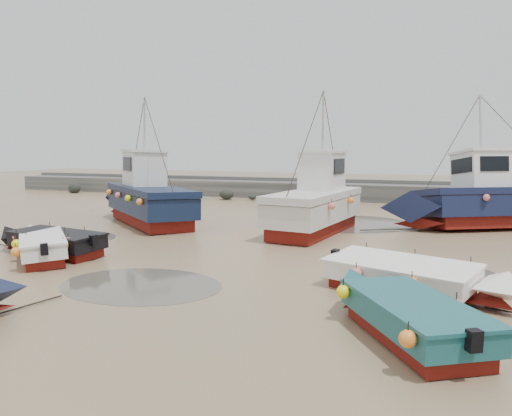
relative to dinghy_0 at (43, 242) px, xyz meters
The scene contains 14 objects.
ground 6.98m from the dinghy_0, ahead, with size 120.00×120.00×0.00m, color #9B795B.
seawall 23.70m from the dinghy_0, 72.89° to the left, with size 60.00×4.92×1.50m.
puddle_a 5.36m from the dinghy_0, 18.36° to the right, with size 4.63×4.63×0.01m, color #544F44.
puddle_b 12.62m from the dinghy_0, 12.20° to the left, with size 4.13×4.13×0.01m, color #544F44.
puddle_c 4.03m from the dinghy_0, 120.87° to the left, with size 4.21×4.21×0.01m, color #544F44.
puddle_d 14.43m from the dinghy_0, 54.14° to the left, with size 5.87×5.87×0.01m, color #544F44.
dinghy_0 is the anchor object (origin of this frame).
dinghy_2 12.44m from the dinghy_0, 13.47° to the right, with size 3.84×5.19×1.43m.
dinghy_4 0.61m from the dinghy_0, 110.37° to the left, with size 5.94×2.40×1.43m.
dinghy_5 12.11m from the dinghy_0, ahead, with size 5.94×3.16×1.43m.
cabin_boat_0 8.29m from the dinghy_0, 98.83° to the left, with size 8.64×7.38×6.22m.
cabin_boat_1 11.54m from the dinghy_0, 49.71° to the left, with size 3.29×9.79×6.22m.
cabin_boat_2 19.45m from the dinghy_0, 40.55° to the left, with size 10.28×7.00×6.22m.
person 6.74m from the dinghy_0, 73.67° to the left, with size 0.66×0.43×1.81m, color #1A1F39.
Camera 1 is at (5.90, -13.62, 3.73)m, focal length 35.00 mm.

